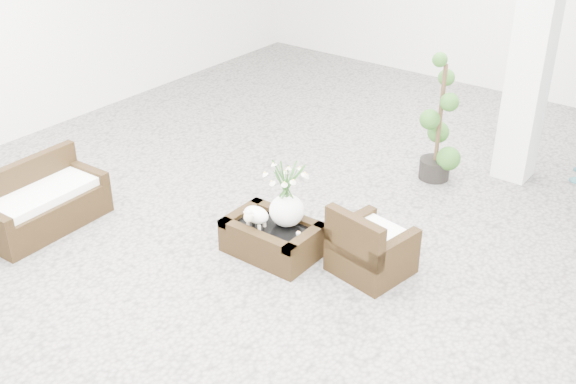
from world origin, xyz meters
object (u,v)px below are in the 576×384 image
Objects in this scene: coffee_table at (273,239)px; loveseat at (42,198)px; armchair at (373,240)px; topiary at (440,119)px.

coffee_table is 0.70× the size of loveseat.
loveseat is (-2.20, -1.05, 0.19)m from coffee_table.
armchair is 3.43m from loveseat.
loveseat is at bearing 33.39° from armchair.
armchair reaches higher than loveseat.
coffee_table is 1.29× the size of armchair.
armchair is at bearing 18.59° from coffee_table.
topiary is (-0.41, 2.12, 0.41)m from armchair.
armchair reaches higher than coffee_table.
coffee_table is at bearing -102.28° from topiary.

